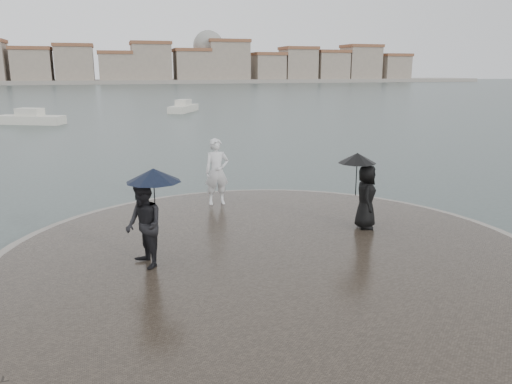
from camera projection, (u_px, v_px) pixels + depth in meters
name	position (u px, v px, depth m)	size (l,w,h in m)	color
ground	(341.00, 349.00, 7.95)	(400.00, 400.00, 0.00)	#2B3835
kerb_ring	(272.00, 261.00, 11.17)	(12.50, 12.50, 0.32)	gray
quay_tip	(272.00, 260.00, 11.17)	(11.90, 11.90, 0.36)	#2D261E
statue	(217.00, 172.00, 14.94)	(0.73, 0.48, 1.99)	silver
visitor_left	(146.00, 213.00, 10.12)	(1.26, 1.17, 2.04)	black
visitor_right	(364.00, 187.00, 12.65)	(1.14, 1.05, 1.95)	black
far_skyline	(94.00, 65.00, 154.57)	(260.00, 20.00, 37.00)	gray
boats	(117.00, 113.00, 46.54)	(18.55, 13.27, 1.50)	beige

